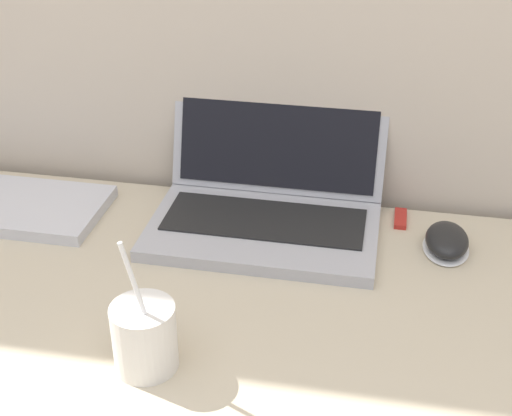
{
  "coord_description": "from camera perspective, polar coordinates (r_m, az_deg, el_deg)",
  "views": [
    {
      "loc": [
        0.18,
        -0.4,
        1.38
      ],
      "look_at": [
        0.01,
        0.5,
        0.85
      ],
      "focal_mm": 50.0,
      "sensor_mm": 36.0,
      "label": 1
    }
  ],
  "objects": [
    {
      "name": "laptop",
      "position": [
        1.17,
        1.04,
        1.37
      ],
      "size": [
        0.37,
        0.3,
        0.24
      ],
      "color": "#ADADB2",
      "rests_on": "desk"
    },
    {
      "name": "usb_stick",
      "position": [
        1.22,
        11.48,
        -0.83
      ],
      "size": [
        0.02,
        0.06,
        0.01
      ],
      "color": "#B2261E",
      "rests_on": "desk"
    },
    {
      "name": "computer_mouse",
      "position": [
        1.15,
        15.01,
        -2.58
      ],
      "size": [
        0.07,
        0.11,
        0.04
      ],
      "color": "white",
      "rests_on": "desk"
    },
    {
      "name": "drink_cup",
      "position": [
        0.89,
        -8.92,
        -10.05
      ],
      "size": [
        0.08,
        0.08,
        0.19
      ],
      "color": "silver",
      "rests_on": "desk"
    }
  ]
}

